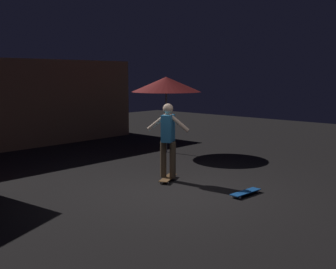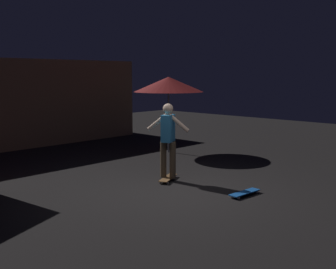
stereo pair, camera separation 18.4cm
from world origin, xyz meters
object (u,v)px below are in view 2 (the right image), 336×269
patio_umbrella (169,84)px  skater (168,135)px  skateboard_ridden (168,178)px  skateboard_spare (245,193)px

patio_umbrella → skater: patio_umbrella is taller
skater → patio_umbrella: bearing=43.2°
patio_umbrella → skater: size_ratio=1.38×
skateboard_ridden → skater: 0.98m
skateboard_spare → skateboard_ridden: bearing=95.7°
skateboard_ridden → skateboard_spare: same height
patio_umbrella → skateboard_ridden: size_ratio=2.91×
skateboard_ridden → skateboard_spare: (0.19, -1.91, 0.00)m
patio_umbrella → skateboard_ridden: (-2.54, -2.39, -2.02)m
patio_umbrella → skater: 3.64m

